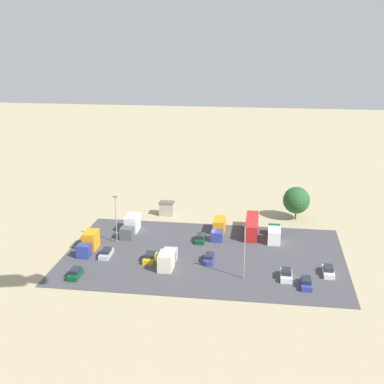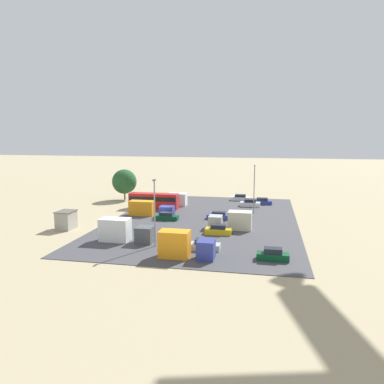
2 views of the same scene
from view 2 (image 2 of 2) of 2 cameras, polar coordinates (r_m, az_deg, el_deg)
ground_plane at (r=73.87m, az=-4.62°, el=-3.99°), size 400.00×400.00×0.00m
parking_lot_surface at (r=72.00m, az=1.89°, el=-4.26°), size 53.57×34.63×0.08m
shed_building at (r=68.54m, az=-18.62°, el=-4.05°), size 3.55×2.78×3.19m
bus at (r=82.89m, az=-5.84°, el=-1.27°), size 2.58×10.88×3.37m
parked_car_0 at (r=72.70m, az=4.10°, el=-3.64°), size 1.81×4.56×1.44m
parked_car_1 at (r=61.83m, az=4.05°, el=-5.78°), size 1.98×4.30×1.60m
parked_car_2 at (r=89.26m, az=10.64°, el=-1.44°), size 1.80×4.54×1.50m
parked_car_3 at (r=71.88m, az=-3.90°, el=-3.77°), size 1.77×4.49×1.47m
parked_car_4 at (r=50.30m, az=12.22°, el=-9.37°), size 1.71×4.14×1.62m
parked_car_5 at (r=86.10m, az=8.86°, el=-1.72°), size 2.00×4.48×1.65m
parked_car_6 at (r=53.60m, az=1.88°, el=-8.09°), size 1.87×4.52×1.49m
parked_car_7 at (r=93.63m, az=7.39°, el=-0.89°), size 1.88×4.63×1.49m
parked_truck_0 at (r=76.09m, az=-6.58°, el=-2.56°), size 2.33×9.13×2.90m
parked_truck_1 at (r=65.03m, az=6.25°, el=-4.39°), size 2.56×7.35×3.14m
parked_truck_2 at (r=58.27m, az=-10.41°, el=-5.86°), size 2.59×8.26×3.49m
parked_truck_3 at (r=49.87m, az=-1.34°, el=-8.16°), size 2.46×7.35×3.58m
parked_truck_4 at (r=86.65m, az=-3.07°, el=-1.16°), size 2.54×7.85×2.81m
tree_near_shed at (r=95.05m, az=-10.27°, el=1.58°), size 6.12×6.12×7.70m
light_pole_lot_centre at (r=78.03m, az=9.45°, el=0.72°), size 0.90×0.28×9.98m
light_pole_lot_edge at (r=54.15m, az=-5.71°, el=-2.79°), size 0.90×0.28×9.84m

